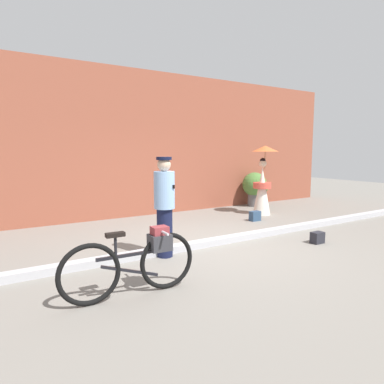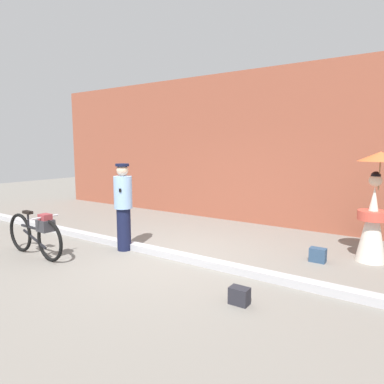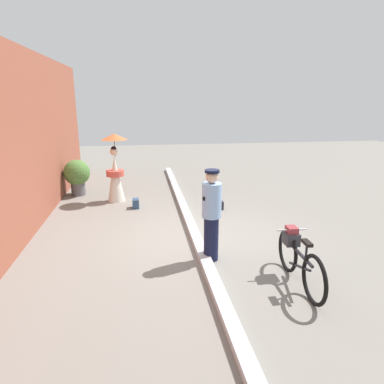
{
  "view_description": "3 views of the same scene",
  "coord_description": "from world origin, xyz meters",
  "px_view_note": "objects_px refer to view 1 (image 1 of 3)",
  "views": [
    {
      "loc": [
        -3.47,
        -5.0,
        1.75
      ],
      "look_at": [
        0.01,
        0.59,
        0.94
      ],
      "focal_mm": 31.63,
      "sensor_mm": 36.0,
      "label": 1
    },
    {
      "loc": [
        3.64,
        -4.64,
        1.97
      ],
      "look_at": [
        0.24,
        0.39,
        1.15
      ],
      "focal_mm": 31.88,
      "sensor_mm": 36.0,
      "label": 2
    },
    {
      "loc": [
        -6.49,
        1.04,
        2.81
      ],
      "look_at": [
        -0.3,
        0.11,
        1.09
      ],
      "focal_mm": 31.97,
      "sensor_mm": 36.0,
      "label": 3
    }
  ],
  "objects_px": {
    "backpack_on_pavement": "(255,216)",
    "backpack_spare": "(318,237)",
    "bicycle_near_officer": "(136,261)",
    "person_officer": "(164,204)",
    "person_with_parasol": "(263,182)",
    "potted_plant_by_door": "(255,187)"
  },
  "relations": [
    {
      "from": "bicycle_near_officer",
      "to": "potted_plant_by_door",
      "type": "bearing_deg",
      "value": 36.2
    },
    {
      "from": "backpack_on_pavement",
      "to": "backpack_spare",
      "type": "bearing_deg",
      "value": -100.69
    },
    {
      "from": "bicycle_near_officer",
      "to": "person_officer",
      "type": "relative_size",
      "value": 1.03
    },
    {
      "from": "bicycle_near_officer",
      "to": "backpack_spare",
      "type": "relative_size",
      "value": 6.91
    },
    {
      "from": "backpack_on_pavement",
      "to": "person_officer",
      "type": "bearing_deg",
      "value": -157.25
    },
    {
      "from": "backpack_on_pavement",
      "to": "backpack_spare",
      "type": "xyz_separation_m",
      "value": [
        -0.41,
        -2.18,
        -0.01
      ]
    },
    {
      "from": "bicycle_near_officer",
      "to": "person_with_parasol",
      "type": "relative_size",
      "value": 0.9
    },
    {
      "from": "person_with_parasol",
      "to": "backpack_on_pavement",
      "type": "bearing_deg",
      "value": -143.97
    },
    {
      "from": "person_officer",
      "to": "backpack_on_pavement",
      "type": "relative_size",
      "value": 6.19
    },
    {
      "from": "person_with_parasol",
      "to": "backpack_spare",
      "type": "height_order",
      "value": "person_with_parasol"
    },
    {
      "from": "backpack_on_pavement",
      "to": "backpack_spare",
      "type": "height_order",
      "value": "backpack_on_pavement"
    },
    {
      "from": "bicycle_near_officer",
      "to": "backpack_on_pavement",
      "type": "height_order",
      "value": "bicycle_near_officer"
    },
    {
      "from": "bicycle_near_officer",
      "to": "person_officer",
      "type": "xyz_separation_m",
      "value": [
        0.99,
        1.17,
        0.45
      ]
    },
    {
      "from": "potted_plant_by_door",
      "to": "backpack_spare",
      "type": "distance_m",
      "value": 4.38
    },
    {
      "from": "person_officer",
      "to": "backpack_on_pavement",
      "type": "xyz_separation_m",
      "value": [
        3.24,
        1.36,
        -0.75
      ]
    },
    {
      "from": "person_with_parasol",
      "to": "potted_plant_by_door",
      "type": "bearing_deg",
      "value": 55.25
    },
    {
      "from": "person_with_parasol",
      "to": "potted_plant_by_door",
      "type": "relative_size",
      "value": 1.76
    },
    {
      "from": "backpack_on_pavement",
      "to": "backpack_spare",
      "type": "distance_m",
      "value": 2.22
    },
    {
      "from": "person_officer",
      "to": "backpack_on_pavement",
      "type": "bearing_deg",
      "value": 22.75
    },
    {
      "from": "person_with_parasol",
      "to": "potted_plant_by_door",
      "type": "xyz_separation_m",
      "value": [
        0.8,
        1.16,
        -0.28
      ]
    },
    {
      "from": "backpack_on_pavement",
      "to": "potted_plant_by_door",
      "type": "bearing_deg",
      "value": 47.64
    },
    {
      "from": "person_with_parasol",
      "to": "potted_plant_by_door",
      "type": "height_order",
      "value": "person_with_parasol"
    }
  ]
}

